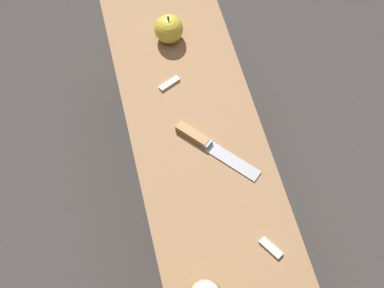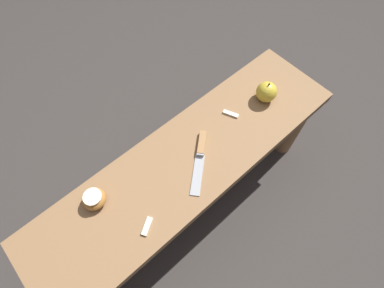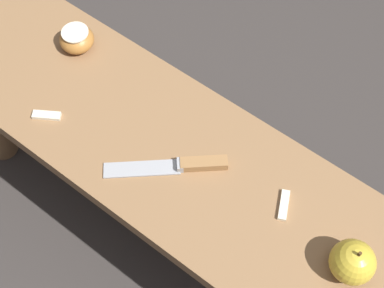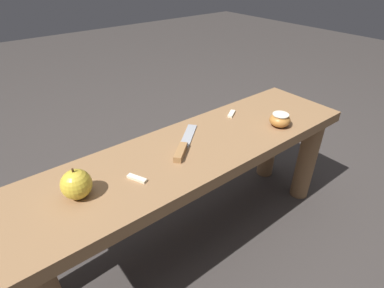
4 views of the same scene
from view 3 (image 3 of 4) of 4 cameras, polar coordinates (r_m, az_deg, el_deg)
name	(u,v)px [view 3 (image 3 of 4)]	position (r m, az deg, el deg)	size (l,w,h in m)	color
ground_plane	(176,228)	(1.44, -1.70, -8.99)	(8.00, 8.00, 0.00)	#383330
wooden_bench	(172,174)	(1.14, -2.14, -3.18)	(1.21, 0.33, 0.44)	olive
knife	(185,165)	(1.02, -0.78, -2.26)	(0.20, 0.17, 0.02)	#9EA0A5
apple_whole	(353,261)	(0.96, 16.81, -11.84)	(0.08, 0.08, 0.09)	gold
apple_cut	(77,39)	(1.20, -12.19, 10.89)	(0.07, 0.07, 0.05)	#B27233
apple_slice_near_knife	(47,115)	(1.12, -15.24, 2.97)	(0.06, 0.05, 0.01)	silver
apple_slice_center	(284,205)	(1.00, 9.77, -6.44)	(0.04, 0.06, 0.01)	silver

